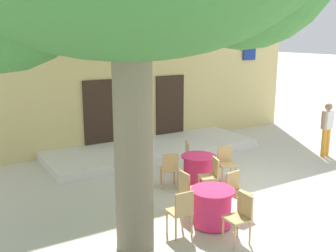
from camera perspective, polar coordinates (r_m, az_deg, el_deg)
ground_plane at (r=10.04m, az=11.77°, el=-8.79°), size 120.00×120.00×0.00m
building_facade at (r=14.95m, az=-8.23°, el=13.12°), size 13.00×5.09×7.50m
entrance_step_platform at (r=12.61m, az=-2.08°, el=-3.39°), size 6.70×2.36×0.25m
cafe_table_near_tree at (r=7.95m, az=6.40°, el=-11.52°), size 0.86×0.86×0.76m
cafe_chair_near_tree_0 at (r=8.42m, az=2.97°, el=-8.99°), size 0.41×0.41×0.91m
cafe_chair_near_tree_1 at (r=7.46m, az=1.93°, el=-11.98°), size 0.42×0.42×0.91m
cafe_chair_near_tree_2 at (r=7.40m, az=10.37°, el=-12.43°), size 0.41×0.41×0.91m
cafe_chair_near_tree_3 at (r=8.44m, az=9.79°, el=-9.12°), size 0.44×0.44×0.91m
cafe_table_middle at (r=9.99m, az=4.37°, el=-6.27°), size 0.86×0.86×0.76m
cafe_chair_middle_0 at (r=9.69m, az=0.24°, el=-5.98°), size 0.51×0.51×0.91m
cafe_chair_middle_1 at (r=9.29m, az=6.24°, el=-6.90°), size 0.50×0.50×0.91m
cafe_chair_middle_2 at (r=10.23m, az=8.34°, el=-5.09°), size 0.51×0.51×0.91m
cafe_chair_middle_3 at (r=10.63m, az=3.31°, el=-4.26°), size 0.53×0.53×0.91m
pedestrian_near_entrance at (r=13.04m, az=21.89°, el=-0.07°), size 0.53×0.25×1.67m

